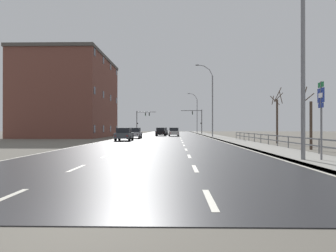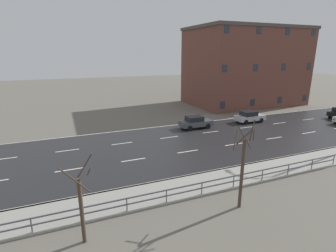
{
  "view_description": "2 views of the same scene",
  "coord_description": "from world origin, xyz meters",
  "px_view_note": "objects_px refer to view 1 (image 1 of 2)",
  "views": [
    {
      "loc": [
        1.56,
        -5.27,
        1.64
      ],
      "look_at": [
        0.05,
        61.02,
        1.91
      ],
      "focal_mm": 34.66,
      "sensor_mm": 36.0,
      "label": 1
    },
    {
      "loc": [
        23.27,
        18.39,
        9.25
      ],
      "look_at": [
        0.0,
        27.89,
        2.1
      ],
      "focal_mm": 27.64,
      "sensor_mm": 36.0,
      "label": 2
    }
  ],
  "objects_px": {
    "street_lamp_foreground": "(299,53)",
    "car_near_left": "(135,133)",
    "street_lamp_midground": "(211,102)",
    "car_near_right": "(161,132)",
    "car_far_right": "(163,131)",
    "highway_sign": "(321,110)",
    "street_lamp_distant": "(196,114)",
    "car_distant": "(174,132)",
    "brick_building": "(70,97)",
    "car_mid_centre": "(124,134)",
    "traffic_signal_left": "(142,118)",
    "traffic_signal_right": "(198,118)"
  },
  "relations": [
    {
      "from": "street_lamp_distant",
      "to": "car_distant",
      "type": "xyz_separation_m",
      "value": [
        -6.15,
        -31.15,
        -4.62
      ]
    },
    {
      "from": "car_near_right",
      "to": "brick_building",
      "type": "xyz_separation_m",
      "value": [
        -15.32,
        -5.99,
        6.01
      ]
    },
    {
      "from": "street_lamp_foreground",
      "to": "brick_building",
      "type": "relative_size",
      "value": 0.52
    },
    {
      "from": "highway_sign",
      "to": "car_mid_centre",
      "type": "bearing_deg",
      "value": 118.95
    },
    {
      "from": "traffic_signal_right",
      "to": "street_lamp_distant",
      "type": "bearing_deg",
      "value": 87.88
    },
    {
      "from": "street_lamp_midground",
      "to": "street_lamp_distant",
      "type": "distance_m",
      "value": 37.27
    },
    {
      "from": "car_near_right",
      "to": "car_distant",
      "type": "bearing_deg",
      "value": -41.09
    },
    {
      "from": "car_far_right",
      "to": "car_near_left",
      "type": "xyz_separation_m",
      "value": [
        -3.33,
        -22.77,
        0.0
      ]
    },
    {
      "from": "car_near_left",
      "to": "car_far_right",
      "type": "bearing_deg",
      "value": 82.12
    },
    {
      "from": "street_lamp_foreground",
      "to": "car_far_right",
      "type": "xyz_separation_m",
      "value": [
        -8.48,
        54.36,
        -4.33
      ]
    },
    {
      "from": "street_lamp_foreground",
      "to": "car_mid_centre",
      "type": "relative_size",
      "value": 2.56
    },
    {
      "from": "traffic_signal_left",
      "to": "car_near_right",
      "type": "relative_size",
      "value": 1.36
    },
    {
      "from": "street_lamp_foreground",
      "to": "car_mid_centre",
      "type": "bearing_deg",
      "value": 117.25
    },
    {
      "from": "street_lamp_distant",
      "to": "car_near_right",
      "type": "distance_m",
      "value": 30.48
    },
    {
      "from": "highway_sign",
      "to": "car_near_right",
      "type": "xyz_separation_m",
      "value": [
        -9.56,
        45.78,
        -1.62
      ]
    },
    {
      "from": "car_far_right",
      "to": "car_near_left",
      "type": "relative_size",
      "value": 1.02
    },
    {
      "from": "car_distant",
      "to": "car_near_left",
      "type": "height_order",
      "value": "same"
    },
    {
      "from": "street_lamp_foreground",
      "to": "car_near_left",
      "type": "relative_size",
      "value": 2.56
    },
    {
      "from": "car_distant",
      "to": "car_far_right",
      "type": "bearing_deg",
      "value": 99.23
    },
    {
      "from": "car_distant",
      "to": "traffic_signal_right",
      "type": "bearing_deg",
      "value": 70.67
    },
    {
      "from": "street_lamp_midground",
      "to": "highway_sign",
      "type": "xyz_separation_m",
      "value": [
        0.97,
        -37.39,
        -3.35
      ]
    },
    {
      "from": "car_near_right",
      "to": "car_near_left",
      "type": "bearing_deg",
      "value": -100.94
    },
    {
      "from": "highway_sign",
      "to": "car_near_left",
      "type": "xyz_separation_m",
      "value": [
        -12.77,
        31.72,
        -1.62
      ]
    },
    {
      "from": "street_lamp_midground",
      "to": "brick_building",
      "type": "height_order",
      "value": "brick_building"
    },
    {
      "from": "street_lamp_midground",
      "to": "car_near_right",
      "type": "distance_m",
      "value": 13.0
    },
    {
      "from": "car_mid_centre",
      "to": "car_near_right",
      "type": "relative_size",
      "value": 0.99
    },
    {
      "from": "street_lamp_midground",
      "to": "highway_sign",
      "type": "bearing_deg",
      "value": -88.52
    },
    {
      "from": "highway_sign",
      "to": "street_lamp_distant",
      "type": "bearing_deg",
      "value": 90.74
    },
    {
      "from": "street_lamp_distant",
      "to": "brick_building",
      "type": "bearing_deg",
      "value": -124.45
    },
    {
      "from": "street_lamp_midground",
      "to": "traffic_signal_left",
      "type": "bearing_deg",
      "value": 118.02
    },
    {
      "from": "street_lamp_distant",
      "to": "highway_sign",
      "type": "height_order",
      "value": "street_lamp_distant"
    },
    {
      "from": "street_lamp_foreground",
      "to": "street_lamp_midground",
      "type": "relative_size",
      "value": 0.89
    },
    {
      "from": "car_near_left",
      "to": "brick_building",
      "type": "xyz_separation_m",
      "value": [
        -12.12,
        8.07,
        6.01
      ]
    },
    {
      "from": "car_mid_centre",
      "to": "street_lamp_distant",
      "type": "bearing_deg",
      "value": 77.09
    },
    {
      "from": "car_mid_centre",
      "to": "brick_building",
      "type": "distance_m",
      "value": 21.06
    },
    {
      "from": "highway_sign",
      "to": "car_mid_centre",
      "type": "xyz_separation_m",
      "value": [
        -12.99,
        23.49,
        -1.62
      ]
    },
    {
      "from": "street_lamp_distant",
      "to": "car_distant",
      "type": "height_order",
      "value": "street_lamp_distant"
    },
    {
      "from": "car_distant",
      "to": "brick_building",
      "type": "distance_m",
      "value": 19.12
    },
    {
      "from": "car_far_right",
      "to": "car_near_right",
      "type": "height_order",
      "value": "same"
    },
    {
      "from": "traffic_signal_right",
      "to": "car_near_right",
      "type": "relative_size",
      "value": 1.42
    },
    {
      "from": "car_distant",
      "to": "car_mid_centre",
      "type": "distance_m",
      "value": 20.86
    },
    {
      "from": "highway_sign",
      "to": "car_near_right",
      "type": "distance_m",
      "value": 46.8
    },
    {
      "from": "highway_sign",
      "to": "car_far_right",
      "type": "distance_m",
      "value": 55.32
    },
    {
      "from": "street_lamp_foreground",
      "to": "car_far_right",
      "type": "height_order",
      "value": "street_lamp_foreground"
    },
    {
      "from": "car_near_left",
      "to": "car_near_right",
      "type": "height_order",
      "value": "same"
    },
    {
      "from": "street_lamp_foreground",
      "to": "car_mid_centre",
      "type": "distance_m",
      "value": 26.63
    },
    {
      "from": "street_lamp_foreground",
      "to": "highway_sign",
      "type": "bearing_deg",
      "value": -7.37
    },
    {
      "from": "car_mid_centre",
      "to": "car_near_right",
      "type": "xyz_separation_m",
      "value": [
        3.43,
        22.3,
        0.0
      ]
    },
    {
      "from": "car_mid_centre",
      "to": "car_near_left",
      "type": "bearing_deg",
      "value": 88.76
    },
    {
      "from": "traffic_signal_right",
      "to": "car_mid_centre",
      "type": "height_order",
      "value": "traffic_signal_right"
    }
  ]
}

